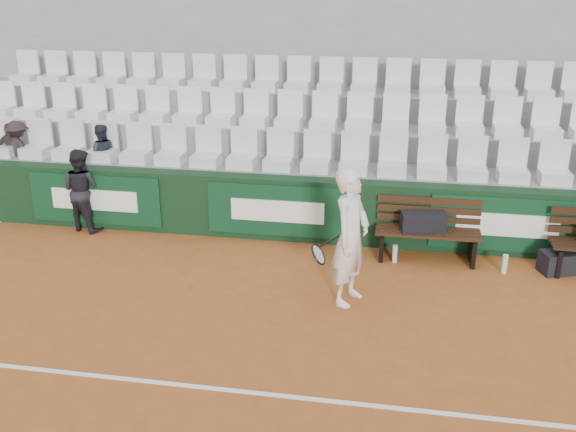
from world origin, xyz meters
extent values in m
plane|color=#A15524|center=(0.00, 0.00, 0.00)|extent=(80.00, 80.00, 0.00)
cube|color=white|center=(0.00, 0.00, 0.00)|extent=(18.00, 0.06, 0.01)
cube|color=black|center=(0.00, 4.00, 0.50)|extent=(18.00, 0.30, 1.00)
cube|color=#0C381E|center=(-3.20, 3.83, 0.52)|extent=(2.20, 0.04, 0.82)
cube|color=#0C381E|center=(-0.20, 3.83, 0.52)|extent=(2.20, 0.04, 0.82)
cube|color=#0C381E|center=(3.20, 3.83, 0.52)|extent=(2.20, 0.04, 0.82)
cube|color=gray|center=(0.00, 4.62, 0.50)|extent=(18.00, 0.95, 1.00)
cube|color=gray|center=(0.00, 5.58, 0.72)|extent=(18.00, 0.95, 1.45)
cube|color=gray|center=(0.00, 6.53, 0.95)|extent=(18.00, 0.95, 1.90)
cube|color=#969693|center=(0.00, 7.15, 2.20)|extent=(18.00, 0.30, 4.40)
cube|color=silver|center=(0.00, 4.45, 1.31)|extent=(11.90, 0.44, 0.63)
cube|color=white|center=(0.00, 5.40, 1.77)|extent=(11.90, 0.44, 0.63)
cube|color=silver|center=(0.00, 6.35, 2.21)|extent=(11.90, 0.44, 0.63)
cube|color=#381F10|center=(2.07, 3.57, 0.23)|extent=(1.50, 0.56, 0.45)
cube|color=black|center=(1.99, 3.57, 0.59)|extent=(0.67, 0.38, 0.27)
cube|color=black|center=(3.90, 3.43, 0.16)|extent=(0.59, 0.46, 0.31)
cylinder|color=silver|center=(1.62, 3.38, 0.13)|extent=(0.08, 0.08, 0.27)
cylinder|color=silver|center=(3.14, 3.28, 0.14)|extent=(0.08, 0.08, 0.28)
imported|color=white|center=(1.05, 2.11, 0.89)|extent=(0.62, 0.75, 1.77)
torus|color=black|center=(0.65, 2.11, 0.62)|extent=(0.19, 0.30, 0.26)
cylinder|color=black|center=(0.79, 2.11, 0.81)|extent=(0.26, 0.03, 0.20)
imported|color=black|center=(-3.40, 3.80, 0.68)|extent=(0.78, 0.68, 1.36)
imported|color=black|center=(-4.84, 4.50, 1.52)|extent=(0.77, 0.61, 1.05)
imported|color=#342E2A|center=(-4.98, 4.50, 1.50)|extent=(0.61, 0.32, 1.00)
imported|color=#212531|center=(-3.34, 4.50, 1.52)|extent=(0.62, 0.55, 1.05)
camera|label=1|loc=(1.54, -5.25, 3.99)|focal=40.00mm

